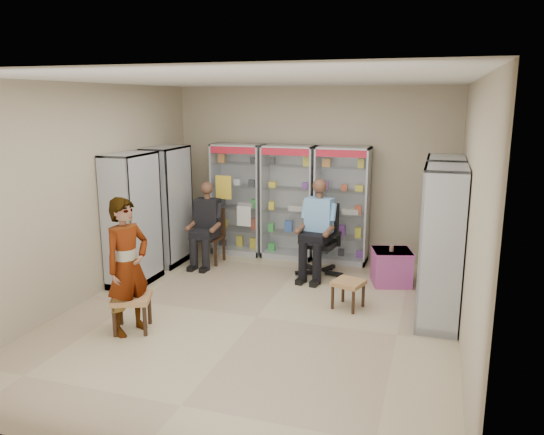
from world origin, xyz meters
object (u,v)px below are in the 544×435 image
(woven_stool_b, at_px, (132,313))
(standing_man, at_px, (128,266))
(cabinet_back_left, at_px, (238,199))
(cabinet_left_far, at_px, (168,206))
(wooden_chair, at_px, (210,236))
(pink_trunk, at_px, (391,267))
(woven_stool_a, at_px, (348,294))
(cabinet_left_near, at_px, (132,219))
(office_chair, at_px, (320,240))
(cabinet_right_far, at_px, (441,227))
(cabinet_right_near, at_px, (441,247))
(cabinet_back_right, at_px, (342,205))
(seated_shopkeeper, at_px, (319,231))
(cabinet_back_mid, at_px, (289,202))

(woven_stool_b, xyz_separation_m, standing_man, (-0.00, -0.04, 0.61))
(cabinet_back_left, height_order, cabinet_left_far, same)
(wooden_chair, xyz_separation_m, pink_trunk, (3.10, -0.18, -0.20))
(cabinet_back_left, xyz_separation_m, woven_stool_a, (2.38, -2.06, -0.81))
(cabinet_left_near, xyz_separation_m, office_chair, (2.63, 1.23, -0.42))
(cabinet_right_far, relative_size, cabinet_left_near, 1.00)
(woven_stool_a, height_order, standing_man, standing_man)
(cabinet_back_left, height_order, cabinet_right_far, same)
(cabinet_right_near, distance_m, office_chair, 2.36)
(wooden_chair, distance_m, standing_man, 2.91)
(cabinet_right_far, distance_m, wooden_chair, 3.84)
(cabinet_left_far, relative_size, woven_stool_b, 4.49)
(cabinet_left_near, distance_m, woven_stool_b, 1.95)
(woven_stool_b, bearing_deg, office_chair, 58.12)
(cabinet_right_far, bearing_deg, cabinet_back_left, 72.25)
(standing_man, bearing_deg, pink_trunk, -27.71)
(cabinet_back_left, distance_m, woven_stool_a, 3.25)
(cabinet_right_near, distance_m, cabinet_left_near, 4.46)
(pink_trunk, bearing_deg, cabinet_left_far, -179.64)
(cabinet_left_far, xyz_separation_m, woven_stool_b, (0.91, -2.64, -0.78))
(cabinet_back_right, xyz_separation_m, pink_trunk, (0.95, -0.91, -0.73))
(cabinet_right_far, height_order, wooden_chair, cabinet_right_far)
(cabinet_left_near, distance_m, pink_trunk, 4.01)
(cabinet_left_far, relative_size, pink_trunk, 3.60)
(cabinet_left_near, distance_m, office_chair, 2.93)
(woven_stool_a, bearing_deg, cabinet_back_left, 139.14)
(cabinet_back_right, xyz_separation_m, woven_stool_a, (0.48, -2.06, -0.81))
(pink_trunk, height_order, standing_man, standing_man)
(office_chair, xyz_separation_m, seated_shopkeeper, (-0.00, -0.05, 0.16))
(cabinet_back_mid, distance_m, woven_stool_b, 3.78)
(cabinet_back_right, distance_m, wooden_chair, 2.33)
(cabinet_left_far, bearing_deg, cabinet_back_mid, 116.32)
(cabinet_back_right, height_order, pink_trunk, cabinet_back_right)
(office_chair, bearing_deg, woven_stool_b, -114.41)
(cabinet_right_near, bearing_deg, cabinet_left_far, 73.75)
(cabinet_right_near, distance_m, wooden_chair, 4.10)
(office_chair, distance_m, woven_stool_a, 1.48)
(cabinet_right_far, xyz_separation_m, pink_trunk, (-0.68, 0.22, -0.73))
(cabinet_right_far, distance_m, woven_stool_a, 1.69)
(cabinet_left_near, relative_size, pink_trunk, 3.60)
(wooden_chair, bearing_deg, cabinet_left_near, -117.61)
(cabinet_right_near, xyz_separation_m, woven_stool_a, (-1.15, 0.17, -0.81))
(cabinet_right_near, height_order, cabinet_left_near, same)
(cabinet_left_far, relative_size, woven_stool_a, 5.21)
(cabinet_left_near, relative_size, office_chair, 1.73)
(cabinet_right_far, relative_size, seated_shopkeeper, 1.36)
(cabinet_back_left, relative_size, seated_shopkeeper, 1.36)
(cabinet_left_near, height_order, pink_trunk, cabinet_left_near)
(office_chair, relative_size, standing_man, 0.69)
(cabinet_back_mid, relative_size, cabinet_right_far, 1.00)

